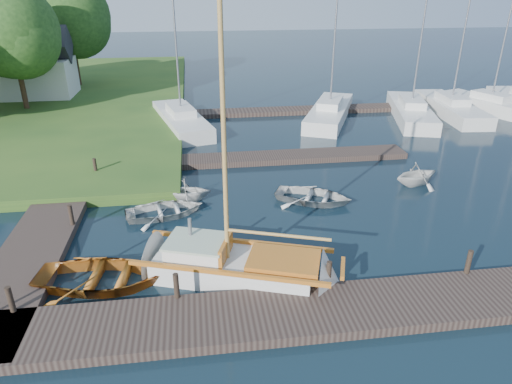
{
  "coord_description": "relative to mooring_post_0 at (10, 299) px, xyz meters",
  "views": [
    {
      "loc": [
        -2.21,
        -15.96,
        8.59
      ],
      "look_at": [
        0.0,
        0.0,
        1.2
      ],
      "focal_mm": 32.0,
      "sensor_mm": 36.0,
      "label": 1
    }
  ],
  "objects": [
    {
      "name": "marina_boat_6",
      "position": [
        26.8,
        19.3,
        -0.14
      ],
      "size": [
        4.76,
        7.88,
        9.14
      ],
      "rotation": [
        0.0,
        0.0,
        1.94
      ],
      "color": "beige",
      "rests_on": "ground"
    },
    {
      "name": "dinghy",
      "position": [
        2.15,
        1.35,
        -0.28
      ],
      "size": [
        4.4,
        3.42,
        0.83
      ],
      "primitive_type": "imported",
      "rotation": [
        0.0,
        0.0,
        1.43
      ],
      "color": "#935614",
      "rests_on": "ground"
    },
    {
      "name": "marina_boat_0",
      "position": [
        4.43,
        18.41,
        -0.12
      ],
      "size": [
        4.14,
        8.59,
        11.68
      ],
      "rotation": [
        0.0,
        0.0,
        1.81
      ],
      "color": "beige",
      "rests_on": "ground"
    },
    {
      "name": "far_dock",
      "position": [
        9.5,
        11.5,
        -0.55
      ],
      "size": [
        14.0,
        1.6,
        0.3
      ],
      "primitive_type": "cube",
      "color": "black",
      "rests_on": "ground"
    },
    {
      "name": "mooring_post_3",
      "position": [
        13.5,
        0.0,
        0.0
      ],
      "size": [
        0.16,
        0.16,
        0.8
      ],
      "primitive_type": "cylinder",
      "color": "black",
      "rests_on": "near_dock"
    },
    {
      "name": "tender_b",
      "position": [
        4.8,
        7.17,
        -0.16
      ],
      "size": [
        2.25,
        2.01,
        1.08
      ],
      "primitive_type": "imported",
      "rotation": [
        0.0,
        0.0,
        1.45
      ],
      "color": "beige",
      "rests_on": "ground"
    },
    {
      "name": "house_c",
      "position": [
        -6.5,
        27.0,
        1.88
      ],
      "size": [
        5.25,
        4.0,
        5.28
      ],
      "color": "silver",
      "rests_on": "shore"
    },
    {
      "name": "marina_boat_5",
      "position": [
        23.53,
        19.0,
        -0.13
      ],
      "size": [
        3.0,
        8.78,
        11.56
      ],
      "rotation": [
        0.0,
        0.0,
        1.48
      ],
      "color": "beige",
      "rests_on": "ground"
    },
    {
      "name": "pontoon",
      "position": [
        17.5,
        21.0,
        -0.55
      ],
      "size": [
        30.0,
        1.6,
        0.3
      ],
      "primitive_type": "cube",
      "color": "black",
      "rests_on": "ground"
    },
    {
      "name": "tender_d",
      "position": [
        15.4,
        7.42,
        -0.09
      ],
      "size": [
        2.78,
        2.57,
        1.21
      ],
      "primitive_type": "imported",
      "rotation": [
        0.0,
        0.0,
        1.86
      ],
      "color": "beige",
      "rests_on": "ground"
    },
    {
      "name": "left_dock",
      "position": [
        -0.5,
        7.0,
        -0.55
      ],
      "size": [
        2.2,
        18.0,
        0.3
      ],
      "primitive_type": "cube",
      "color": "black",
      "rests_on": "ground"
    },
    {
      "name": "mooring_post_0",
      "position": [
        0.0,
        0.0,
        0.0
      ],
      "size": [
        0.16,
        0.16,
        0.8
      ],
      "primitive_type": "cylinder",
      "color": "black",
      "rests_on": "near_dock"
    },
    {
      "name": "tender_c",
      "position": [
        10.16,
        6.28,
        -0.36
      ],
      "size": [
        3.97,
        3.55,
        0.68
      ],
      "primitive_type": "imported",
      "rotation": [
        0.0,
        0.0,
        1.11
      ],
      "color": "beige",
      "rests_on": "ground"
    },
    {
      "name": "marina_boat_4",
      "position": [
        20.28,
        18.5,
        -0.14
      ],
      "size": [
        4.53,
        9.15,
        10.7
      ],
      "rotation": [
        0.0,
        0.0,
        1.3
      ],
      "color": "beige",
      "rests_on": "ground"
    },
    {
      "name": "tree_7",
      "position": [
        -4.5,
        31.05,
        5.5
      ],
      "size": [
        6.83,
        6.83,
        9.38
      ],
      "color": "#332114",
      "rests_on": "shore"
    },
    {
      "name": "tender_a",
      "position": [
        3.89,
        5.85,
        -0.38
      ],
      "size": [
        3.49,
        2.79,
        0.64
      ],
      "primitive_type": "imported",
      "rotation": [
        0.0,
        0.0,
        1.77
      ],
      "color": "beige",
      "rests_on": "ground"
    },
    {
      "name": "ground",
      "position": [
        7.5,
        5.0,
        -0.7
      ],
      "size": [
        160.0,
        160.0,
        0.0
      ],
      "primitive_type": "plane",
      "color": "black",
      "rests_on": "ground"
    },
    {
      "name": "tree_3",
      "position": [
        -6.5,
        23.05,
        5.11
      ],
      "size": [
        6.41,
        6.38,
        8.74
      ],
      "color": "#332114",
      "rests_on": "shore"
    },
    {
      "name": "near_dock",
      "position": [
        7.5,
        -1.0,
        -0.55
      ],
      "size": [
        18.0,
        2.2,
        0.3
      ],
      "primitive_type": "cube",
      "color": "black",
      "rests_on": "ground"
    },
    {
      "name": "mooring_post_1",
      "position": [
        4.5,
        0.0,
        0.0
      ],
      "size": [
        0.16,
        0.16,
        0.8
      ],
      "primitive_type": "cylinder",
      "color": "black",
      "rests_on": "near_dock"
    },
    {
      "name": "marina_boat_3",
      "position": [
        14.58,
        18.98,
        -0.13
      ],
      "size": [
        5.66,
        8.93,
        10.75
      ],
      "rotation": [
        0.0,
        0.0,
        1.14
      ],
      "color": "beige",
      "rests_on": "ground"
    },
    {
      "name": "mooring_post_2",
      "position": [
        9.0,
        0.0,
        0.0
      ],
      "size": [
        0.16,
        0.16,
        0.8
      ],
      "primitive_type": "cylinder",
      "color": "black",
      "rests_on": "near_dock"
    },
    {
      "name": "mooring_post_4",
      "position": [
        0.5,
        5.0,
        0.0
      ],
      "size": [
        0.16,
        0.16,
        0.8
      ],
      "primitive_type": "cylinder",
      "color": "black",
      "rests_on": "left_dock"
    },
    {
      "name": "sailboat",
      "position": [
        6.42,
        1.2,
        -0.36
      ],
      "size": [
        7.4,
        4.19,
        9.83
      ],
      "rotation": [
        0.0,
        0.0,
        -0.33
      ],
      "color": "beige",
      "rests_on": "ground"
    },
    {
      "name": "mooring_post_5",
      "position": [
        0.5,
        10.0,
        0.0
      ],
      "size": [
        0.16,
        0.16,
        0.8
      ],
      "primitive_type": "cylinder",
      "color": "black",
      "rests_on": "left_dock"
    }
  ]
}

